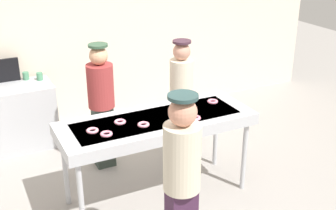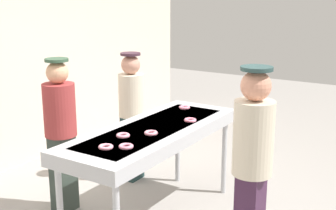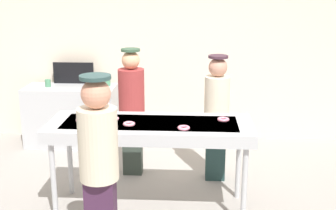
{
  "view_description": "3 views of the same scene",
  "coord_description": "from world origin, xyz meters",
  "px_view_note": "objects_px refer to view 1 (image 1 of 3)",
  "views": [
    {
      "loc": [
        -1.78,
        -3.86,
        2.95
      ],
      "look_at": [
        0.11,
        -0.04,
        1.13
      ],
      "focal_mm": 46.67,
      "sensor_mm": 36.0,
      "label": 1
    },
    {
      "loc": [
        -3.41,
        -2.34,
        2.25
      ],
      "look_at": [
        0.19,
        -0.05,
        1.17
      ],
      "focal_mm": 48.04,
      "sensor_mm": 36.0,
      "label": 2
    },
    {
      "loc": [
        0.44,
        -4.39,
        2.39
      ],
      "look_at": [
        0.19,
        -0.03,
        1.18
      ],
      "focal_mm": 47.63,
      "sensor_mm": 36.0,
      "label": 3
    }
  ],
  "objects_px": {
    "strawberry_donut_5": "(92,131)",
    "paper_cup_0": "(40,76)",
    "fryer_conveyor": "(157,125)",
    "strawberry_donut_0": "(195,118)",
    "strawberry_donut_1": "(143,125)",
    "paper_cup_2": "(26,76)",
    "strawberry_donut_3": "(213,101)",
    "customer_waiting": "(182,178)",
    "strawberry_donut_4": "(106,134)",
    "worker_assistant": "(181,93)",
    "prep_counter": "(5,119)",
    "strawberry_donut_2": "(120,122)",
    "worker_baker": "(101,100)"
  },
  "relations": [
    {
      "from": "worker_assistant",
      "to": "paper_cup_2",
      "type": "distance_m",
      "value": 2.19
    },
    {
      "from": "strawberry_donut_1",
      "to": "prep_counter",
      "type": "bearing_deg",
      "value": 119.93
    },
    {
      "from": "strawberry_donut_2",
      "to": "paper_cup_2",
      "type": "bearing_deg",
      "value": 106.16
    },
    {
      "from": "strawberry_donut_5",
      "to": "strawberry_donut_4",
      "type": "bearing_deg",
      "value": -53.02
    },
    {
      "from": "fryer_conveyor",
      "to": "strawberry_donut_0",
      "type": "bearing_deg",
      "value": -30.23
    },
    {
      "from": "strawberry_donut_2",
      "to": "paper_cup_2",
      "type": "distance_m",
      "value": 2.18
    },
    {
      "from": "strawberry_donut_3",
      "to": "customer_waiting",
      "type": "distance_m",
      "value": 1.63
    },
    {
      "from": "strawberry_donut_5",
      "to": "strawberry_donut_1",
      "type": "bearing_deg",
      "value": -10.97
    },
    {
      "from": "strawberry_donut_1",
      "to": "strawberry_donut_0",
      "type": "bearing_deg",
      "value": -9.47
    },
    {
      "from": "strawberry_donut_3",
      "to": "worker_baker",
      "type": "distance_m",
      "value": 1.36
    },
    {
      "from": "strawberry_donut_3",
      "to": "strawberry_donut_5",
      "type": "bearing_deg",
      "value": -175.62
    },
    {
      "from": "strawberry_donut_2",
      "to": "paper_cup_0",
      "type": "height_order",
      "value": "strawberry_donut_2"
    },
    {
      "from": "strawberry_donut_1",
      "to": "worker_assistant",
      "type": "relative_size",
      "value": 0.08
    },
    {
      "from": "customer_waiting",
      "to": "paper_cup_2",
      "type": "relative_size",
      "value": 16.08
    },
    {
      "from": "paper_cup_0",
      "to": "strawberry_donut_3",
      "type": "bearing_deg",
      "value": -50.56
    },
    {
      "from": "fryer_conveyor",
      "to": "strawberry_donut_4",
      "type": "bearing_deg",
      "value": -166.61
    },
    {
      "from": "fryer_conveyor",
      "to": "paper_cup_2",
      "type": "bearing_deg",
      "value": 115.06
    },
    {
      "from": "strawberry_donut_0",
      "to": "paper_cup_0",
      "type": "relative_size",
      "value": 1.16
    },
    {
      "from": "worker_assistant",
      "to": "paper_cup_0",
      "type": "height_order",
      "value": "worker_assistant"
    },
    {
      "from": "fryer_conveyor",
      "to": "strawberry_donut_2",
      "type": "bearing_deg",
      "value": 172.0
    },
    {
      "from": "strawberry_donut_5",
      "to": "paper_cup_0",
      "type": "height_order",
      "value": "strawberry_donut_5"
    },
    {
      "from": "prep_counter",
      "to": "paper_cup_2",
      "type": "bearing_deg",
      "value": 29.5
    },
    {
      "from": "fryer_conveyor",
      "to": "strawberry_donut_4",
      "type": "height_order",
      "value": "strawberry_donut_4"
    },
    {
      "from": "strawberry_donut_2",
      "to": "worker_assistant",
      "type": "relative_size",
      "value": 0.08
    },
    {
      "from": "strawberry_donut_1",
      "to": "strawberry_donut_5",
      "type": "distance_m",
      "value": 0.52
    },
    {
      "from": "strawberry_donut_1",
      "to": "strawberry_donut_4",
      "type": "height_order",
      "value": "same"
    },
    {
      "from": "strawberry_donut_3",
      "to": "paper_cup_2",
      "type": "bearing_deg",
      "value": 130.76
    },
    {
      "from": "worker_assistant",
      "to": "worker_baker",
      "type": "bearing_deg",
      "value": -18.14
    },
    {
      "from": "strawberry_donut_1",
      "to": "worker_baker",
      "type": "relative_size",
      "value": 0.08
    },
    {
      "from": "strawberry_donut_4",
      "to": "strawberry_donut_1",
      "type": "bearing_deg",
      "value": 4.71
    },
    {
      "from": "paper_cup_2",
      "to": "prep_counter",
      "type": "bearing_deg",
      "value": -150.5
    },
    {
      "from": "paper_cup_0",
      "to": "prep_counter",
      "type": "bearing_deg",
      "value": -168.84
    },
    {
      "from": "strawberry_donut_2",
      "to": "customer_waiting",
      "type": "bearing_deg",
      "value": -85.2
    },
    {
      "from": "strawberry_donut_2",
      "to": "strawberry_donut_3",
      "type": "relative_size",
      "value": 1.0
    },
    {
      "from": "fryer_conveyor",
      "to": "paper_cup_0",
      "type": "height_order",
      "value": "paper_cup_0"
    },
    {
      "from": "strawberry_donut_1",
      "to": "paper_cup_2",
      "type": "xyz_separation_m",
      "value": [
        -0.8,
        2.27,
        -0.05
      ]
    },
    {
      "from": "customer_waiting",
      "to": "prep_counter",
      "type": "bearing_deg",
      "value": 96.07
    },
    {
      "from": "strawberry_donut_4",
      "to": "worker_assistant",
      "type": "xyz_separation_m",
      "value": [
        1.35,
        0.96,
        -0.13
      ]
    },
    {
      "from": "strawberry_donut_4",
      "to": "paper_cup_0",
      "type": "height_order",
      "value": "strawberry_donut_4"
    },
    {
      "from": "strawberry_donut_3",
      "to": "strawberry_donut_0",
      "type": "bearing_deg",
      "value": -143.15
    },
    {
      "from": "fryer_conveyor",
      "to": "customer_waiting",
      "type": "relative_size",
      "value": 1.24
    },
    {
      "from": "worker_baker",
      "to": "strawberry_donut_3",
      "type": "bearing_deg",
      "value": 129.66
    },
    {
      "from": "strawberry_donut_5",
      "to": "paper_cup_0",
      "type": "bearing_deg",
      "value": 93.34
    },
    {
      "from": "prep_counter",
      "to": "strawberry_donut_2",
      "type": "bearing_deg",
      "value": -62.34
    },
    {
      "from": "paper_cup_2",
      "to": "fryer_conveyor",
      "type": "bearing_deg",
      "value": -64.94
    },
    {
      "from": "fryer_conveyor",
      "to": "paper_cup_0",
      "type": "xyz_separation_m",
      "value": [
        -0.84,
        2.05,
        0.04
      ]
    },
    {
      "from": "strawberry_donut_2",
      "to": "customer_waiting",
      "type": "xyz_separation_m",
      "value": [
        0.1,
        -1.19,
        -0.03
      ]
    },
    {
      "from": "strawberry_donut_1",
      "to": "paper_cup_2",
      "type": "height_order",
      "value": "strawberry_donut_1"
    },
    {
      "from": "fryer_conveyor",
      "to": "strawberry_donut_3",
      "type": "bearing_deg",
      "value": 7.48
    },
    {
      "from": "strawberry_donut_5",
      "to": "prep_counter",
      "type": "bearing_deg",
      "value": 108.88
    }
  ]
}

